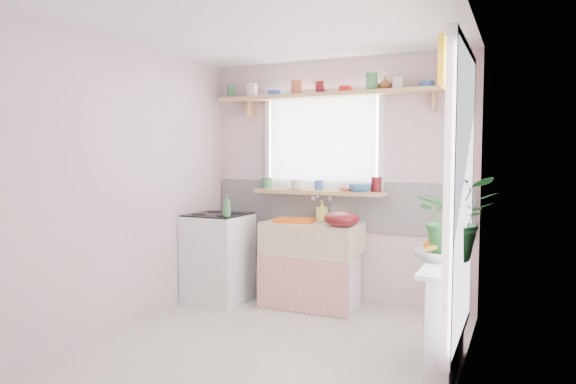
% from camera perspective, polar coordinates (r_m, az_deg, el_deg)
% --- Properties ---
extents(room, '(3.20, 3.20, 3.20)m').
position_cam_1_polar(room, '(4.42, 10.37, 2.15)').
color(room, beige).
rests_on(room, ground).
extents(sink_unit, '(0.95, 0.65, 1.11)m').
position_cam_1_polar(sink_unit, '(5.20, 2.68, -7.95)').
color(sink_unit, white).
rests_on(sink_unit, ground).
extents(cooker, '(0.58, 0.58, 0.93)m').
position_cam_1_polar(cooker, '(5.41, -7.75, -7.20)').
color(cooker, white).
rests_on(cooker, ground).
extents(radiator_ledge, '(0.22, 0.95, 0.78)m').
position_cam_1_polar(radiator_ledge, '(3.82, 17.19, -13.09)').
color(radiator_ledge, white).
rests_on(radiator_ledge, ground).
extents(windowsill, '(1.40, 0.22, 0.04)m').
position_cam_1_polar(windowsill, '(5.28, 3.46, -0.01)').
color(windowsill, tan).
rests_on(windowsill, room).
extents(pine_shelf, '(2.52, 0.24, 0.04)m').
position_cam_1_polar(pine_shelf, '(5.24, 5.02, 10.69)').
color(pine_shelf, tan).
rests_on(pine_shelf, room).
extents(shelf_crockery, '(2.47, 0.11, 0.12)m').
position_cam_1_polar(shelf_crockery, '(5.25, 4.79, 11.49)').
color(shelf_crockery, '#3F7F4C').
rests_on(shelf_crockery, pine_shelf).
extents(sill_crockery, '(1.35, 0.11, 0.12)m').
position_cam_1_polar(sill_crockery, '(5.27, 3.46, 0.82)').
color(sill_crockery, '#3F7F4C').
rests_on(sill_crockery, windowsill).
extents(dish_tray, '(0.42, 0.35, 0.04)m').
position_cam_1_polar(dish_tray, '(5.13, 0.74, -3.16)').
color(dish_tray, orange).
rests_on(dish_tray, sink_unit).
extents(colander, '(0.43, 0.43, 0.15)m').
position_cam_1_polar(colander, '(4.81, 5.98, -2.98)').
color(colander, '#601014').
rests_on(colander, sink_unit).
extents(jade_plant, '(0.63, 0.57, 0.60)m').
position_cam_1_polar(jade_plant, '(3.79, 18.11, -2.73)').
color(jade_plant, '#2A6A2E').
rests_on(jade_plant, radiator_ledge).
extents(fruit_bowl, '(0.38, 0.38, 0.08)m').
position_cam_1_polar(fruit_bowl, '(3.78, 16.08, -6.76)').
color(fruit_bowl, silver).
rests_on(fruit_bowl, radiator_ledge).
extents(herb_pot, '(0.14, 0.12, 0.24)m').
position_cam_1_polar(herb_pot, '(3.82, 16.24, -5.43)').
color(herb_pot, '#286227').
rests_on(herb_pot, radiator_ledge).
extents(soap_bottle_sink, '(0.10, 0.10, 0.20)m').
position_cam_1_polar(soap_bottle_sink, '(5.30, 3.80, -2.03)').
color(soap_bottle_sink, '#FBFE71').
rests_on(soap_bottle_sink, sink_unit).
extents(sill_cup, '(0.17, 0.17, 0.11)m').
position_cam_1_polar(sill_cup, '(5.30, 1.06, 0.81)').
color(sill_cup, white).
rests_on(sill_cup, windowsill).
extents(sill_bowl, '(0.26, 0.26, 0.07)m').
position_cam_1_polar(sill_bowl, '(5.07, 7.98, 0.41)').
color(sill_bowl, teal).
rests_on(sill_bowl, windowsill).
extents(shelf_vase, '(0.15, 0.15, 0.14)m').
position_cam_1_polar(shelf_vase, '(5.16, 10.71, 11.75)').
color(shelf_vase, brown).
rests_on(shelf_vase, pine_shelf).
extents(cooker_bottle, '(0.08, 0.09, 0.22)m').
position_cam_1_polar(cooker_bottle, '(5.06, -6.82, -1.52)').
color(cooker_bottle, '#408148').
rests_on(cooker_bottle, cooker).
extents(fruit, '(0.20, 0.14, 0.10)m').
position_cam_1_polar(fruit, '(3.77, 16.20, -5.84)').
color(fruit, orange).
rests_on(fruit, fruit_bowl).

